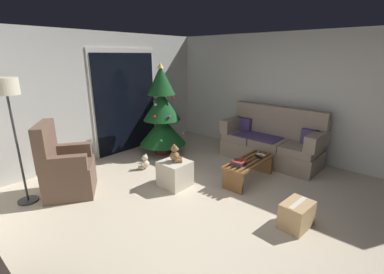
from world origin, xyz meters
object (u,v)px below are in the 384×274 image
christmas_tree (162,115)px  armchair (65,169)px  couch (271,142)px  book_stack (239,162)px  teddy_bear_chestnut (175,155)px  cell_phone (238,160)px  floor_lamp (8,99)px  cardboard_box_taped_mid_floor (296,215)px  remote_white (261,154)px  ottoman (175,174)px  remote_black (259,157)px  coffee_table (249,167)px  teddy_bear_cream_by_tree (145,163)px

christmas_tree → armchair: size_ratio=1.70×
couch → book_stack: size_ratio=9.09×
couch → teddy_bear_chestnut: 2.16m
cell_phone → floor_lamp: size_ratio=0.08×
couch → cardboard_box_taped_mid_floor: size_ratio=4.47×
remote_white → ottoman: bearing=146.3°
armchair → couch: bearing=-27.2°
couch → ottoman: couch is taller
couch → remote_black: 0.93m
remote_black → armchair: size_ratio=0.14×
coffee_table → armchair: (-2.24, 1.87, 0.15)m
book_stack → ottoman: book_stack is taller
cell_phone → ottoman: 1.05m
remote_white → armchair: (-2.58, 1.90, 0.01)m
book_stack → teddy_bear_cream_by_tree: 1.80m
christmas_tree → teddy_bear_chestnut: 1.61m
teddy_bear_cream_by_tree → cardboard_box_taped_mid_floor: bearing=-87.7°
coffee_table → cell_phone: size_ratio=7.64×
coffee_table → teddy_bear_chestnut: size_ratio=3.86×
book_stack → cell_phone: (-0.01, 0.01, 0.04)m
coffee_table → remote_white: 0.37m
remote_black → teddy_bear_cream_by_tree: size_ratio=0.55×
couch → book_stack: (-1.38, -0.11, 0.01)m
coffee_table → cardboard_box_taped_mid_floor: coffee_table is taller
book_stack → cell_phone: cell_phone is taller
teddy_bear_chestnut → christmas_tree: bearing=54.9°
floor_lamp → ottoman: bearing=-35.2°
christmas_tree → remote_white: bearing=-79.8°
floor_lamp → couch: bearing=-26.6°
remote_black → remote_white: same height
christmas_tree → ottoman: (-0.92, -1.29, -0.64)m
teddy_bear_cream_by_tree → teddy_bear_chestnut: bearing=-95.9°
armchair → ottoman: armchair is taller
book_stack → ottoman: 1.05m
remote_white → cell_phone: size_ratio=1.08×
book_stack → armchair: bearing=136.9°
remote_white → coffee_table: bearing=174.5°
couch → christmas_tree: (-1.15, 1.95, 0.46)m
book_stack → armchair: armchair is taller
coffee_table → teddy_bear_cream_by_tree: size_ratio=3.86×
coffee_table → teddy_bear_cream_by_tree: coffee_table is taller
remote_white → book_stack: bearing=173.5°
remote_black → teddy_bear_chestnut: size_ratio=0.55×
remote_white → teddy_bear_cream_by_tree: bearing=123.6°
remote_black → floor_lamp: size_ratio=0.09×
couch → coffee_table: size_ratio=1.77×
floor_lamp → ottoman: (1.79, -1.26, -1.30)m
armchair → teddy_bear_cream_by_tree: (1.39, -0.15, -0.28)m
book_stack → floor_lamp: 3.38m
floor_lamp → ottoman: size_ratio=4.05×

